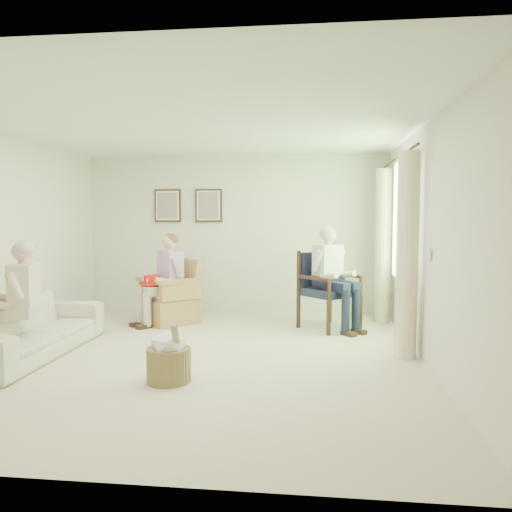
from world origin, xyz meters
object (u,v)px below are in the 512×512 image
object	(u,v)px
sofa	(28,328)
red_hat	(152,281)
wood_armchair	(329,286)
hatbox	(169,357)
wicker_armchair	(170,302)
person_dark	(330,270)
person_wicker	(167,273)
person_sofa	(18,293)

from	to	relation	value
sofa	red_hat	size ratio (longest dim) A/B	6.37
wood_armchair	hatbox	size ratio (longest dim) A/B	1.73
hatbox	wood_armchair	bearing A→B (deg)	58.38
wood_armchair	sofa	world-z (taller)	wood_armchair
sofa	hatbox	world-z (taller)	sofa
red_hat	wicker_armchair	bearing A→B (deg)	55.40
person_dark	person_wicker	bearing A→B (deg)	133.29
hatbox	wicker_armchair	bearing A→B (deg)	106.05
person_dark	hatbox	bearing A→B (deg)	-167.31
wicker_armchair	sofa	xyz separation A→B (m)	(-1.10, -1.97, 0.02)
person_dark	sofa	bearing A→B (deg)	162.48
wicker_armchair	sofa	size ratio (longest dim) A/B	0.43
wicker_armchair	hatbox	xyz separation A→B (m)	(0.77, -2.68, -0.06)
sofa	person_sofa	size ratio (longest dim) A/B	1.71
sofa	red_hat	bearing A→B (deg)	-28.22
wood_armchair	wicker_armchair	bearing A→B (deg)	134.50
hatbox	person_wicker	bearing A→B (deg)	106.81
person_wicker	person_sofa	bearing A→B (deg)	-74.40
sofa	wicker_armchair	bearing A→B (deg)	-29.12
red_hat	person_sofa	bearing A→B (deg)	-116.05
wood_armchair	person_sofa	world-z (taller)	person_sofa
sofa	person_dark	size ratio (longest dim) A/B	1.56
wicker_armchair	sofa	world-z (taller)	wicker_armchair
person_dark	person_sofa	bearing A→B (deg)	164.65
person_dark	red_hat	world-z (taller)	person_dark
person_wicker	red_hat	xyz separation A→B (m)	(-0.18, -0.14, -0.10)
wood_armchair	person_wicker	bearing A→B (deg)	137.57
hatbox	person_dark	bearing A→B (deg)	56.56
person_dark	hatbox	world-z (taller)	person_dark
red_hat	hatbox	size ratio (longest dim) A/B	0.56
person_sofa	wicker_armchair	bearing A→B (deg)	139.09
person_wicker	sofa	bearing A→B (deg)	-76.54
person_dark	person_sofa	world-z (taller)	person_dark
wood_armchair	person_dark	size ratio (longest dim) A/B	0.76
person_sofa	person_dark	bearing A→B (deg)	104.78
person_wicker	person_sofa	world-z (taller)	person_wicker
red_hat	hatbox	distance (m)	2.63
sofa	person_sofa	xyz separation A→B (m)	(0.00, -0.17, 0.42)
person_sofa	red_hat	world-z (taller)	person_sofa
hatbox	red_hat	bearing A→B (deg)	111.51
wicker_armchair	wood_armchair	world-z (taller)	wood_armchair
wicker_armchair	sofa	distance (m)	2.25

